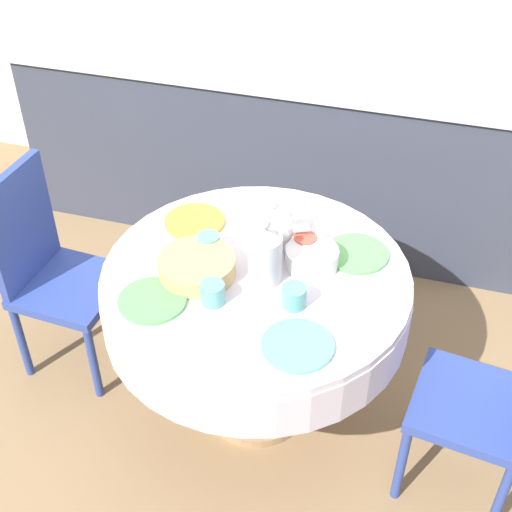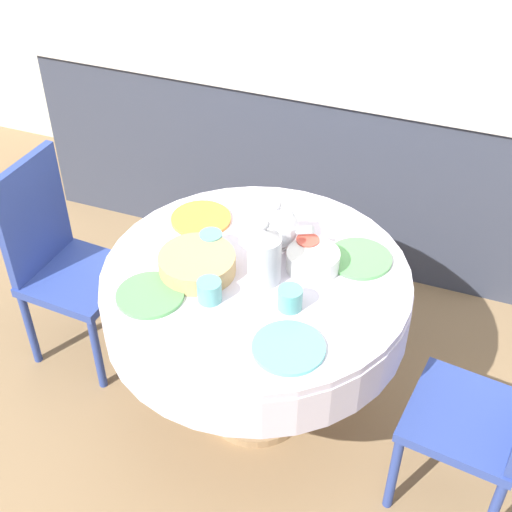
{
  "view_description": "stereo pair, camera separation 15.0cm",
  "coord_description": "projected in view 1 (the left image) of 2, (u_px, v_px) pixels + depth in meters",
  "views": [
    {
      "loc": [
        0.55,
        -1.88,
        2.42
      ],
      "look_at": [
        0.0,
        0.0,
        0.83
      ],
      "focal_mm": 50.0,
      "sensor_mm": 36.0,
      "label": 1
    },
    {
      "loc": [
        0.69,
        -1.83,
        2.42
      ],
      "look_at": [
        0.0,
        0.0,
        0.83
      ],
      "focal_mm": 50.0,
      "sensor_mm": 36.0,
      "label": 2
    }
  ],
  "objects": [
    {
      "name": "kitchen_counter",
      "position": [
        327.0,
        153.0,
        3.74
      ],
      "size": [
        3.24,
        0.64,
        0.95
      ],
      "color": "#383D4C",
      "rests_on": "ground_plane"
    },
    {
      "name": "plate_near_left",
      "position": [
        152.0,
        300.0,
        2.45
      ],
      "size": [
        0.24,
        0.24,
        0.01
      ],
      "primitive_type": "cylinder",
      "color": "#5BA85B",
      "rests_on": "dining_table"
    },
    {
      "name": "plate_far_right",
      "position": [
        357.0,
        253.0,
        2.65
      ],
      "size": [
        0.24,
        0.24,
        0.01
      ],
      "primitive_type": "cylinder",
      "color": "#5BA85B",
      "rests_on": "dining_table"
    },
    {
      "name": "coffee_carafe",
      "position": [
        265.0,
        254.0,
        2.48
      ],
      "size": [
        0.12,
        0.12,
        0.26
      ],
      "color": "#B2B2B7",
      "rests_on": "dining_table"
    },
    {
      "name": "chair_left",
      "position": [
        501.0,
        395.0,
        2.43
      ],
      "size": [
        0.45,
        0.45,
        0.95
      ],
      "rotation": [
        0.0,
        0.0,
        1.44
      ],
      "color": "#2D428E",
      "rests_on": "ground_plane"
    },
    {
      "name": "cup_near_right",
      "position": [
        294.0,
        297.0,
        2.42
      ],
      "size": [
        0.09,
        0.09,
        0.08
      ],
      "primitive_type": "cylinder",
      "color": "#5BA39E",
      "rests_on": "dining_table"
    },
    {
      "name": "bread_basket",
      "position": [
        197.0,
        267.0,
        2.55
      ],
      "size": [
        0.28,
        0.28,
        0.07
      ],
      "primitive_type": "cylinder",
      "color": "tan",
      "rests_on": "dining_table"
    },
    {
      "name": "fruit_bowl",
      "position": [
        312.0,
        258.0,
        2.59
      ],
      "size": [
        0.19,
        0.19,
        0.07
      ],
      "primitive_type": "cylinder",
      "color": "silver",
      "rests_on": "dining_table"
    },
    {
      "name": "ground_plane",
      "position": [
        256.0,
        405.0,
        3.05
      ],
      "size": [
        12.0,
        12.0,
        0.0
      ],
      "primitive_type": "plane",
      "color": "#8E704C"
    },
    {
      "name": "teapot",
      "position": [
        273.0,
        226.0,
        2.64
      ],
      "size": [
        0.23,
        0.17,
        0.22
      ],
      "color": "white",
      "rests_on": "dining_table"
    },
    {
      "name": "dining_table",
      "position": [
        256.0,
        299.0,
        2.66
      ],
      "size": [
        1.14,
        1.14,
        0.75
      ],
      "color": "tan",
      "rests_on": "ground_plane"
    },
    {
      "name": "cup_near_left",
      "position": [
        212.0,
        293.0,
        2.43
      ],
      "size": [
        0.09,
        0.09,
        0.08
      ],
      "primitive_type": "cylinder",
      "color": "#5BA39E",
      "rests_on": "dining_table"
    },
    {
      "name": "cup_far_left",
      "position": [
        208.0,
        244.0,
        2.64
      ],
      "size": [
        0.09,
        0.09,
        0.08
      ],
      "primitive_type": "cylinder",
      "color": "#5BA39E",
      "rests_on": "dining_table"
    },
    {
      "name": "plate_near_right",
      "position": [
        297.0,
        346.0,
        2.29
      ],
      "size": [
        0.24,
        0.24,
        0.01
      ],
      "primitive_type": "cylinder",
      "color": "#60BCB7",
      "rests_on": "dining_table"
    },
    {
      "name": "chair_right",
      "position": [
        50.0,
        266.0,
        2.97
      ],
      "size": [
        0.43,
        0.43,
        0.95
      ],
      "rotation": [
        0.0,
        0.0,
        -1.64
      ],
      "color": "#2D428E",
      "rests_on": "ground_plane"
    },
    {
      "name": "plate_far_left",
      "position": [
        195.0,
        221.0,
        2.81
      ],
      "size": [
        0.24,
        0.24,
        0.01
      ],
      "primitive_type": "cylinder",
      "color": "orange",
      "rests_on": "dining_table"
    },
    {
      "name": "cup_far_right",
      "position": [
        305.0,
        245.0,
        2.64
      ],
      "size": [
        0.09,
        0.09,
        0.08
      ],
      "primitive_type": "cylinder",
      "color": "#CC4C3D",
      "rests_on": "dining_table"
    }
  ]
}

